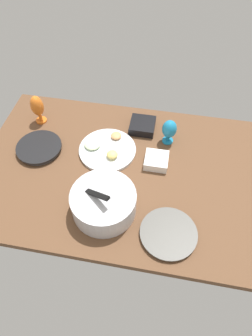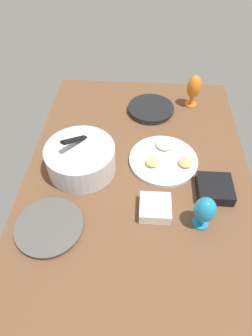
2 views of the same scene
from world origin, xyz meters
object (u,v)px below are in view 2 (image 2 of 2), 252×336
object	(u,v)px
hurricane_glass_orange	(194,88)
square_bowl_black	(215,188)
fruit_platter	(164,159)
square_bowl_white	(155,207)
hurricane_glass_blue	(205,211)
dinner_plate_right	(151,109)
dinner_plate_left	(50,227)
mixing_bowl	(81,158)

from	to	relation	value
hurricane_glass_orange	square_bowl_black	distance (cm)	64.43
hurricane_glass_orange	fruit_platter	bearing A→B (deg)	159.86
square_bowl_white	hurricane_glass_blue	bearing A→B (deg)	-104.69
hurricane_glass_orange	square_bowl_white	bearing A→B (deg)	164.23
dinner_plate_right	fruit_platter	bearing A→B (deg)	-170.61
hurricane_glass_blue	hurricane_glass_orange	xyz separation A→B (cm)	(79.99, -3.10, 1.96)
dinner_plate_left	hurricane_glass_orange	world-z (taller)	hurricane_glass_orange
dinner_plate_right	square_bowl_black	bearing A→B (deg)	-153.65
mixing_bowl	hurricane_glass_blue	bearing A→B (deg)	-117.07
mixing_bowl	hurricane_glass_orange	size ratio (longest dim) A/B	1.66
dinner_plate_left	square_bowl_white	size ratio (longest dim) A/B	2.11
dinner_plate_right	square_bowl_white	size ratio (longest dim) A/B	2.03
mixing_bowl	dinner_plate_right	bearing A→B (deg)	-34.76
mixing_bowl	square_bowl_black	bearing A→B (deg)	-99.79
mixing_bowl	fruit_platter	distance (cm)	39.27
dinner_plate_right	square_bowl_black	xyz separation A→B (cm)	(-56.10, -27.78, 1.24)
square_bowl_white	square_bowl_black	bearing A→B (deg)	-65.89
mixing_bowl	square_bowl_white	bearing A→B (deg)	-122.80
hurricane_glass_blue	dinner_plate_left	bearing A→B (deg)	95.65
hurricane_glass_orange	hurricane_glass_blue	bearing A→B (deg)	177.78
dinner_plate_right	hurricane_glass_orange	xyz separation A→B (cm)	(7.61, -23.29, 9.78)
square_bowl_white	square_bowl_black	size ratio (longest dim) A/B	0.85
mixing_bowl	hurricane_glass_blue	size ratio (longest dim) A/B	2.01
dinner_plate_right	fruit_platter	size ratio (longest dim) A/B	0.79
dinner_plate_left	dinner_plate_right	xyz separation A→B (cm)	(78.29, -39.55, 0.46)
dinner_plate_left	fruit_platter	bearing A→B (deg)	-49.12
fruit_platter	hurricane_glass_blue	world-z (taller)	hurricane_glass_blue
mixing_bowl	square_bowl_black	distance (cm)	60.60
dinner_plate_left	fruit_platter	world-z (taller)	fruit_platter
dinner_plate_left	mixing_bowl	distance (cm)	33.90
hurricane_glass_orange	square_bowl_white	world-z (taller)	hurricane_glass_orange
dinner_plate_right	hurricane_glass_blue	xyz separation A→B (cm)	(-72.38, -20.19, 7.81)
dinner_plate_right	fruit_platter	xyz separation A→B (cm)	(-38.53, -6.37, -0.31)
dinner_plate_right	hurricane_glass_blue	distance (cm)	75.55
hurricane_glass_blue	dinner_plate_right	bearing A→B (deg)	15.59
dinner_plate_right	mixing_bowl	distance (cm)	56.02
hurricane_glass_blue	square_bowl_black	world-z (taller)	hurricane_glass_blue
mixing_bowl	square_bowl_black	world-z (taller)	mixing_bowl
mixing_bowl	hurricane_glass_blue	world-z (taller)	mixing_bowl
square_bowl_white	hurricane_glass_orange	bearing A→B (deg)	-15.77
dinner_plate_right	square_bowl_black	distance (cm)	62.61
hurricane_glass_blue	square_bowl_black	bearing A→B (deg)	-25.01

